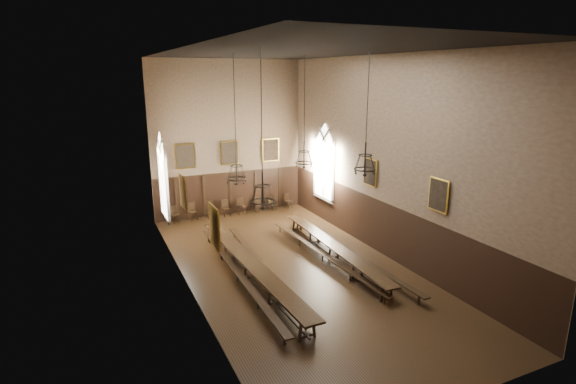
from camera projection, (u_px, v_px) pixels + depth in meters
floor at (295, 270)px, 19.33m from camera, size 9.00×18.00×0.02m
ceiling at (296, 51)px, 17.03m from camera, size 9.00×18.00×0.02m
wall_back at (228, 139)px, 26.10m from camera, size 9.00×0.02×9.00m
wall_front at (465, 239)px, 10.26m from camera, size 9.00×0.02×9.00m
wall_left at (184, 178)px, 16.36m from camera, size 0.02×18.00×9.00m
wall_right at (386, 159)px, 20.00m from camera, size 0.02×18.00×9.00m
wainscot_panelling at (295, 242)px, 19.01m from camera, size 9.00×18.00×2.50m
table_left at (251, 271)px, 18.25m from camera, size 1.09×10.60×0.83m
table_right at (334, 252)px, 20.28m from camera, size 1.02×9.25×0.72m
bench_left_outer at (237, 274)px, 18.15m from camera, size 0.50×10.52×0.47m
bench_left_inner at (262, 268)px, 18.77m from camera, size 0.84×9.85×0.44m
bench_right_inner at (322, 256)px, 20.08m from camera, size 0.71×9.39×0.42m
bench_right_outer at (346, 253)px, 20.39m from camera, size 0.67×10.28×0.46m
chair_0 at (175, 218)px, 25.42m from camera, size 0.53×0.53×0.94m
chair_1 at (193, 215)px, 25.85m from camera, size 0.51×0.51×1.02m
chair_2 at (210, 213)px, 26.13m from camera, size 0.45×0.45×1.02m
chair_3 at (226, 211)px, 26.56m from camera, size 0.47×0.47×0.97m
chair_4 at (241, 209)px, 26.92m from camera, size 0.47×0.47×1.00m
chair_5 at (258, 208)px, 27.34m from camera, size 0.45×0.45×0.90m
chair_6 at (273, 206)px, 27.74m from camera, size 0.48×0.48×0.86m
chair_7 at (288, 203)px, 28.22m from camera, size 0.51×0.51×0.91m
chandelier_back_left at (237, 171)px, 19.35m from camera, size 0.87×0.87×5.38m
chandelier_back_right at (304, 156)px, 21.29m from camera, size 0.85×0.85×5.09m
chandelier_front_left at (263, 192)px, 15.38m from camera, size 0.86×0.86×5.25m
chandelier_front_right at (365, 161)px, 17.09m from camera, size 0.84×0.84×4.52m
portrait_back_0 at (185, 156)px, 25.14m from camera, size 1.10×0.12×1.40m
portrait_back_1 at (230, 153)px, 26.19m from camera, size 1.10×0.12×1.40m
portrait_back_2 at (271, 150)px, 27.24m from camera, size 1.10×0.12×1.40m
portrait_left_0 at (183, 192)px, 17.49m from camera, size 0.12×1.00×1.30m
portrait_left_1 at (214, 226)px, 13.54m from camera, size 0.12×1.00×1.30m
portrait_right_0 at (370, 172)px, 21.03m from camera, size 0.12×1.00×1.30m
portrait_right_1 at (438, 195)px, 17.07m from camera, size 0.12×1.00×1.30m
window_right at (324, 162)px, 25.08m from camera, size 0.20×2.20×4.60m
window_left at (162, 176)px, 21.51m from camera, size 0.20×2.20×4.60m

